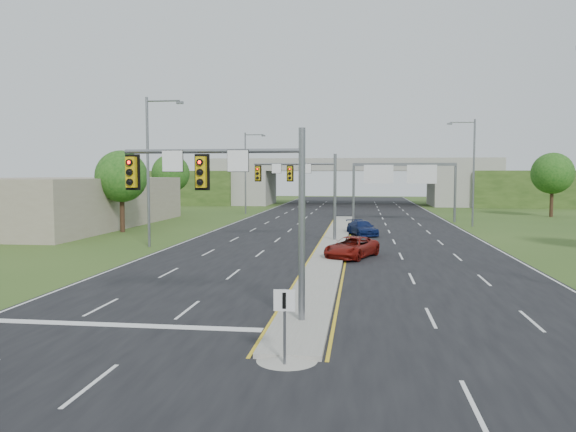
% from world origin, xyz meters
% --- Properties ---
extents(ground, '(240.00, 240.00, 0.00)m').
position_xyz_m(ground, '(0.00, 0.00, 0.00)').
color(ground, '#2B4619').
rests_on(ground, ground).
extents(road, '(24.00, 160.00, 0.02)m').
position_xyz_m(road, '(0.00, 35.00, 0.01)').
color(road, black).
rests_on(road, ground).
extents(median, '(2.00, 54.00, 0.16)m').
position_xyz_m(median, '(0.00, 23.00, 0.10)').
color(median, gray).
rests_on(median, road).
extents(median_nose, '(2.00, 2.00, 0.16)m').
position_xyz_m(median_nose, '(0.00, -4.00, 0.10)').
color(median_nose, gray).
rests_on(median_nose, road).
extents(lane_markings, '(23.72, 160.00, 0.01)m').
position_xyz_m(lane_markings, '(-0.60, 28.91, 0.02)').
color(lane_markings, gold).
rests_on(lane_markings, road).
extents(signal_mast_near, '(6.62, 0.60, 7.00)m').
position_xyz_m(signal_mast_near, '(-2.26, -0.07, 4.73)').
color(signal_mast_near, slate).
rests_on(signal_mast_near, ground).
extents(signal_mast_far, '(6.62, 0.60, 7.00)m').
position_xyz_m(signal_mast_far, '(-2.26, 24.93, 4.73)').
color(signal_mast_far, slate).
rests_on(signal_mast_far, ground).
extents(keep_right_sign, '(0.60, 0.13, 2.20)m').
position_xyz_m(keep_right_sign, '(0.00, -4.53, 1.52)').
color(keep_right_sign, slate).
rests_on(keep_right_sign, ground).
extents(sign_gantry, '(11.58, 0.44, 6.67)m').
position_xyz_m(sign_gantry, '(6.68, 44.92, 5.24)').
color(sign_gantry, slate).
rests_on(sign_gantry, ground).
extents(overpass, '(80.00, 14.00, 8.10)m').
position_xyz_m(overpass, '(0.00, 80.00, 3.55)').
color(overpass, gray).
rests_on(overpass, ground).
extents(lightpole_l_mid, '(2.85, 0.25, 11.00)m').
position_xyz_m(lightpole_l_mid, '(-13.30, 20.00, 6.10)').
color(lightpole_l_mid, slate).
rests_on(lightpole_l_mid, ground).
extents(lightpole_l_far, '(2.85, 0.25, 11.00)m').
position_xyz_m(lightpole_l_far, '(-13.30, 55.00, 6.10)').
color(lightpole_l_far, slate).
rests_on(lightpole_l_far, ground).
extents(lightpole_r_far, '(2.85, 0.25, 11.00)m').
position_xyz_m(lightpole_r_far, '(13.30, 40.00, 6.10)').
color(lightpole_r_far, slate).
rests_on(lightpole_r_far, ground).
extents(tree_l_near, '(4.80, 4.80, 7.60)m').
position_xyz_m(tree_l_near, '(-20.00, 30.00, 5.18)').
color(tree_l_near, '#382316').
rests_on(tree_l_near, ground).
extents(tree_l_mid, '(5.20, 5.20, 8.12)m').
position_xyz_m(tree_l_mid, '(-24.00, 55.00, 5.51)').
color(tree_l_mid, '#382316').
rests_on(tree_l_mid, ground).
extents(tree_r_mid, '(5.20, 5.20, 8.12)m').
position_xyz_m(tree_r_mid, '(26.00, 55.00, 5.51)').
color(tree_r_mid, '#382316').
rests_on(tree_r_mid, ground).
extents(tree_back_a, '(6.00, 6.00, 8.85)m').
position_xyz_m(tree_back_a, '(-38.00, 94.00, 5.84)').
color(tree_back_a, '#382316').
rests_on(tree_back_a, ground).
extents(tree_back_b, '(5.60, 5.60, 8.32)m').
position_xyz_m(tree_back_b, '(-24.00, 94.00, 5.51)').
color(tree_back_b, '#382316').
rests_on(tree_back_b, ground).
extents(tree_back_c, '(5.60, 5.60, 8.32)m').
position_xyz_m(tree_back_c, '(24.00, 94.00, 5.51)').
color(tree_back_c, '#382316').
rests_on(tree_back_c, ground).
extents(tree_back_d, '(6.00, 6.00, 8.85)m').
position_xyz_m(tree_back_d, '(38.00, 94.00, 5.84)').
color(tree_back_d, '#382316').
rests_on(tree_back_d, ground).
extents(commercial_building, '(18.00, 30.00, 5.00)m').
position_xyz_m(commercial_building, '(-30.00, 35.00, 2.50)').
color(commercial_building, gray).
rests_on(commercial_building, ground).
extents(car_far_a, '(3.90, 5.35, 1.35)m').
position_xyz_m(car_far_a, '(1.50, 16.35, 0.70)').
color(car_far_a, maroon).
rests_on(car_far_a, road).
extents(car_far_b, '(3.20, 4.78, 1.29)m').
position_xyz_m(car_far_b, '(2.19, 29.89, 0.66)').
color(car_far_b, '#0C1848').
rests_on(car_far_b, road).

